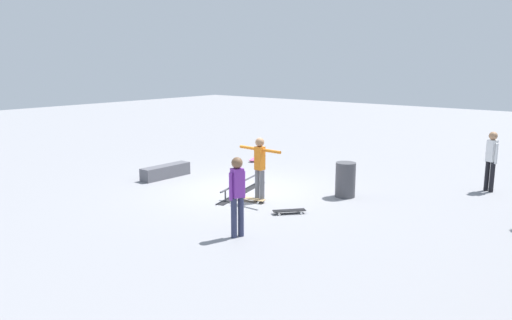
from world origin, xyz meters
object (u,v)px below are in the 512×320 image
object	(u,v)px
skate_ledge	(166,171)
loose_skateboard_pink	(255,159)
grind_rail	(242,188)
trash_bin	(345,180)
skater_main	(260,165)
skateboard_main	(251,199)
bystander_purple_shirt	(237,192)
loose_skateboard_black	(289,211)
bystander_white_shirt	(491,158)

from	to	relation	value
skate_ledge	loose_skateboard_pink	size ratio (longest dim) A/B	2.13
grind_rail	loose_skateboard_pink	world-z (taller)	grind_rail
loose_skateboard_pink	trash_bin	world-z (taller)	trash_bin
grind_rail	skater_main	xyz separation A→B (m)	(0.39, 0.94, 0.84)
loose_skateboard_pink	skateboard_main	bearing A→B (deg)	-165.20
bystander_purple_shirt	grind_rail	bearing A→B (deg)	56.01
loose_skateboard_black	trash_bin	distance (m)	2.29
skateboard_main	bystander_purple_shirt	world-z (taller)	bystander_purple_shirt
loose_skateboard_pink	skater_main	bearing A→B (deg)	-162.84
loose_skateboard_pink	bystander_white_shirt	bearing A→B (deg)	-108.27
bystander_purple_shirt	loose_skateboard_black	world-z (taller)	bystander_purple_shirt
grind_rail	skateboard_main	distance (m)	0.95
skateboard_main	loose_skateboard_pink	world-z (taller)	same
skateboard_main	bystander_white_shirt	world-z (taller)	bystander_white_shirt
grind_rail	bystander_white_shirt	size ratio (longest dim) A/B	1.58
skate_ledge	trash_bin	bearing A→B (deg)	105.92
loose_skateboard_black	grind_rail	bearing A→B (deg)	110.15
grind_rail	loose_skateboard_pink	xyz separation A→B (m)	(-3.80, -2.67, -0.07)
grind_rail	loose_skateboard_black	size ratio (longest dim) A/B	3.65
loose_skateboard_pink	loose_skateboard_black	bearing A→B (deg)	-157.01
grind_rail	trash_bin	xyz separation A→B (m)	(-1.46, 2.44, 0.33)
skater_main	trash_bin	xyz separation A→B (m)	(-1.84, 1.50, -0.51)
skateboard_main	grind_rail	bearing A→B (deg)	-44.67
grind_rail	skate_ledge	bearing A→B (deg)	-103.12
bystander_purple_shirt	skater_main	bearing A→B (deg)	45.89
skate_ledge	bystander_purple_shirt	world-z (taller)	bystander_purple_shirt
skate_ledge	skateboard_main	world-z (taller)	skate_ledge
bystander_white_shirt	loose_skateboard_pink	distance (m)	8.07
skater_main	bystander_white_shirt	bearing A→B (deg)	-129.13
grind_rail	loose_skateboard_black	bearing A→B (deg)	54.85
bystander_white_shirt	trash_bin	distance (m)	4.25
bystander_purple_shirt	trash_bin	world-z (taller)	bystander_purple_shirt
skateboard_main	trash_bin	size ratio (longest dim) A/B	0.87
bystander_white_shirt	loose_skateboard_black	world-z (taller)	bystander_white_shirt
skateboard_main	loose_skateboard_black	size ratio (longest dim) A/B	1.11
bystander_purple_shirt	trash_bin	xyz separation A→B (m)	(-4.25, 0.16, -0.49)
skate_ledge	bystander_white_shirt	bearing A→B (deg)	119.07
loose_skateboard_pink	loose_skateboard_black	distance (m)	6.67
bystander_white_shirt	loose_skateboard_pink	xyz separation A→B (m)	(0.75, -7.99, -0.89)
grind_rail	bystander_purple_shirt	distance (m)	3.70
bystander_purple_shirt	skateboard_main	bearing A→B (deg)	50.59
bystander_purple_shirt	loose_skateboard_black	bearing A→B (deg)	19.88
loose_skateboard_black	loose_skateboard_pink	bearing A→B (deg)	86.50
skate_ledge	grind_rail	bearing A→B (deg)	92.33
bystander_purple_shirt	loose_skateboard_pink	xyz separation A→B (m)	(-6.60, -4.96, -0.89)
bystander_purple_shirt	loose_skateboard_black	distance (m)	2.21
skater_main	loose_skateboard_black	world-z (taller)	skater_main
skater_main	loose_skateboard_black	xyz separation A→B (m)	(0.39, 1.23, -0.91)
skateboard_main	bystander_white_shirt	size ratio (longest dim) A/B	0.48
bystander_white_shirt	grind_rail	bearing A→B (deg)	-113.49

